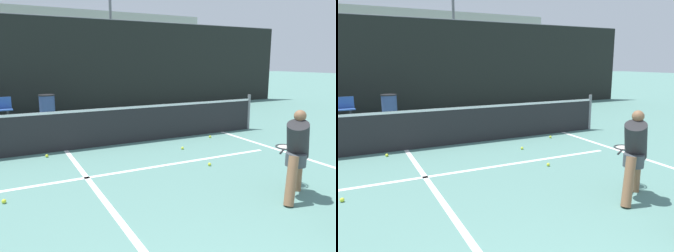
% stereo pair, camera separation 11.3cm
% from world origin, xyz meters
% --- Properties ---
extents(court_service_line, '(8.25, 0.10, 0.01)m').
position_xyz_m(court_service_line, '(0.00, 5.21, 0.00)').
color(court_service_line, white).
rests_on(court_service_line, ground).
extents(court_center_mark, '(0.10, 6.18, 0.01)m').
position_xyz_m(court_center_mark, '(0.00, 4.18, 0.00)').
color(court_center_mark, white).
rests_on(court_center_mark, ground).
extents(court_sideline_right, '(0.10, 7.18, 0.01)m').
position_xyz_m(court_sideline_right, '(4.51, 4.18, 0.00)').
color(court_sideline_right, white).
rests_on(court_sideline_right, ground).
extents(net, '(11.09, 0.09, 1.07)m').
position_xyz_m(net, '(0.00, 7.26, 0.51)').
color(net, slate).
rests_on(net, ground).
extents(fence_back, '(24.00, 0.06, 3.78)m').
position_xyz_m(fence_back, '(0.00, 13.20, 1.88)').
color(fence_back, black).
rests_on(fence_back, ground).
extents(player_practicing, '(0.96, 1.03, 1.36)m').
position_xyz_m(player_practicing, '(2.69, 2.93, 0.73)').
color(player_practicing, '#8C6042').
rests_on(player_practicing, ground).
extents(tennis_ball_scattered_0, '(0.07, 0.07, 0.07)m').
position_xyz_m(tennis_ball_scattered_0, '(2.37, 4.77, 0.03)').
color(tennis_ball_scattered_0, '#D1E033').
rests_on(tennis_ball_scattered_0, ground).
extents(tennis_ball_scattered_1, '(0.07, 0.07, 0.07)m').
position_xyz_m(tennis_ball_scattered_1, '(-1.35, 4.69, 0.03)').
color(tennis_ball_scattered_1, '#D1E033').
rests_on(tennis_ball_scattered_1, ground).
extents(tennis_ball_scattered_4, '(0.07, 0.07, 0.07)m').
position_xyz_m(tennis_ball_scattered_4, '(2.50, 6.10, 0.03)').
color(tennis_ball_scattered_4, '#D1E033').
rests_on(tennis_ball_scattered_4, ground).
extents(tennis_ball_scattered_5, '(0.07, 0.07, 0.07)m').
position_xyz_m(tennis_ball_scattered_5, '(3.77, 6.79, 0.03)').
color(tennis_ball_scattered_5, '#D1E033').
rests_on(tennis_ball_scattered_5, ground).
extents(tennis_ball_scattered_6, '(0.07, 0.07, 0.07)m').
position_xyz_m(tennis_ball_scattered_6, '(-0.47, 6.90, 0.03)').
color(tennis_ball_scattered_6, '#D1E033').
rests_on(tennis_ball_scattered_6, ground).
extents(trash_bin, '(0.57, 0.57, 0.88)m').
position_xyz_m(trash_bin, '(0.21, 12.00, 0.44)').
color(trash_bin, '#384C7F').
rests_on(trash_bin, ground).
extents(floodlight_mast, '(1.10, 0.24, 7.43)m').
position_xyz_m(floodlight_mast, '(4.65, 18.17, 4.81)').
color(floodlight_mast, slate).
rests_on(floodlight_mast, ground).
extents(tree_mid, '(3.66, 3.66, 4.13)m').
position_xyz_m(tree_mid, '(5.45, 20.73, 3.63)').
color(tree_mid, brown).
rests_on(tree_mid, ground).
extents(building_far, '(36.00, 2.40, 6.61)m').
position_xyz_m(building_far, '(0.00, 31.46, 3.30)').
color(building_far, '#B2ADA3').
rests_on(building_far, ground).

